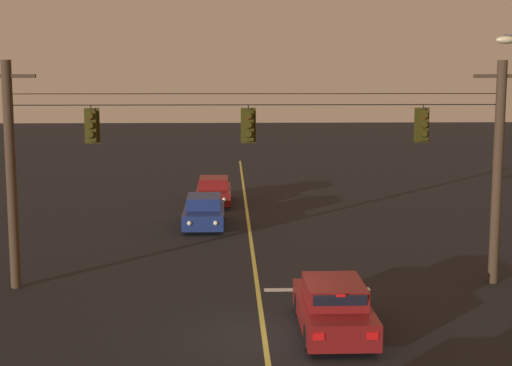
% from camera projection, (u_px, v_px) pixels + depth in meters
% --- Properties ---
extents(ground_plane, '(180.00, 180.00, 0.00)m').
position_uv_depth(ground_plane, '(264.00, 337.00, 19.66)').
color(ground_plane, black).
extents(lane_centre_stripe, '(0.14, 60.00, 0.01)m').
position_uv_depth(lane_centre_stripe, '(251.00, 244.00, 30.47)').
color(lane_centre_stripe, '#D1C64C').
rests_on(lane_centre_stripe, ground).
extents(stop_bar_paint, '(3.40, 0.36, 0.01)m').
position_uv_depth(stop_bar_paint, '(317.00, 289.00, 24.01)').
color(stop_bar_paint, silver).
rests_on(stop_bar_paint, ground).
extents(signal_span_assembly, '(17.37, 0.32, 7.26)m').
position_uv_depth(signal_span_assembly, '(257.00, 170.00, 24.00)').
color(signal_span_assembly, '#423021').
rests_on(signal_span_assembly, ground).
extents(traffic_light_leftmost, '(0.48, 0.41, 1.22)m').
position_uv_depth(traffic_light_leftmost, '(91.00, 126.00, 23.59)').
color(traffic_light_leftmost, black).
extents(traffic_light_left_inner, '(0.48, 0.41, 1.22)m').
position_uv_depth(traffic_light_left_inner, '(248.00, 126.00, 23.77)').
color(traffic_light_left_inner, black).
extents(traffic_light_centre, '(0.48, 0.41, 1.22)m').
position_uv_depth(traffic_light_centre, '(423.00, 125.00, 23.97)').
color(traffic_light_centre, black).
extents(car_waiting_near_lane, '(1.80, 4.33, 1.39)m').
position_uv_depth(car_waiting_near_lane, '(333.00, 307.00, 20.04)').
color(car_waiting_near_lane, maroon).
rests_on(car_waiting_near_lane, ground).
extents(car_oncoming_lead, '(1.80, 4.42, 1.39)m').
position_uv_depth(car_oncoming_lead, '(204.00, 212.00, 34.05)').
color(car_oncoming_lead, navy).
rests_on(car_oncoming_lead, ground).
extents(car_oncoming_trailing, '(1.80, 4.42, 1.39)m').
position_uv_depth(car_oncoming_trailing, '(214.00, 191.00, 40.07)').
color(car_oncoming_trailing, maroon).
rests_on(car_oncoming_trailing, ground).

